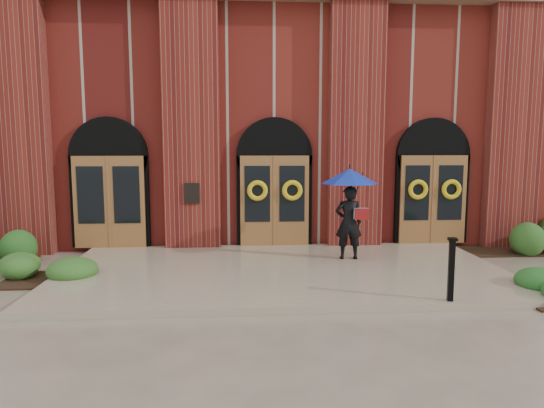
{
  "coord_description": "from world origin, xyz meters",
  "views": [
    {
      "loc": [
        -0.94,
        -10.6,
        2.97
      ],
      "look_at": [
        -0.18,
        1.0,
        1.52
      ],
      "focal_mm": 32.0,
      "sensor_mm": 36.0,
      "label": 1
    }
  ],
  "objects": [
    {
      "name": "ground",
      "position": [
        0.0,
        0.0,
        0.0
      ],
      "size": [
        90.0,
        90.0,
        0.0
      ],
      "primitive_type": "plane",
      "color": "gray",
      "rests_on": "ground"
    },
    {
      "name": "church_building",
      "position": [
        0.0,
        8.78,
        3.5
      ],
      "size": [
        16.2,
        12.53,
        7.0
      ],
      "color": "maroon",
      "rests_on": "ground"
    },
    {
      "name": "metal_post",
      "position": [
        2.83,
        -2.35,
        0.76
      ],
      "size": [
        0.19,
        0.19,
        1.16
      ],
      "rotation": [
        0.0,
        0.0,
        -0.22
      ],
      "color": "black",
      "rests_on": "landing"
    },
    {
      "name": "landing",
      "position": [
        0.0,
        0.15,
        0.07
      ],
      "size": [
        10.0,
        5.3,
        0.15
      ],
      "primitive_type": "cube",
      "color": "tan",
      "rests_on": "ground"
    },
    {
      "name": "hedge_front_left",
      "position": [
        -5.3,
        0.0,
        0.25
      ],
      "size": [
        1.42,
        1.21,
        0.5
      ],
      "primitive_type": "ellipsoid",
      "color": "#2E5B1F",
      "rests_on": "ground"
    },
    {
      "name": "man_with_umbrella",
      "position": [
        1.7,
        0.97,
        1.71
      ],
      "size": [
        1.45,
        1.45,
        2.23
      ],
      "rotation": [
        0.0,
        0.0,
        3.11
      ],
      "color": "black",
      "rests_on": "landing"
    },
    {
      "name": "hedge_wall_right",
      "position": [
        6.97,
        2.2,
        0.42
      ],
      "size": [
        3.31,
        1.32,
        0.85
      ],
      "primitive_type": "ellipsoid",
      "color": "#2B551E",
      "rests_on": "ground"
    }
  ]
}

